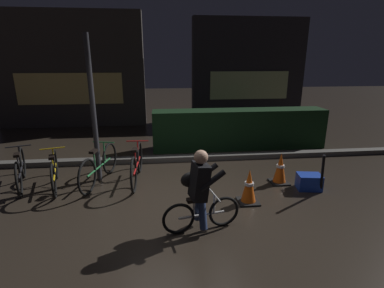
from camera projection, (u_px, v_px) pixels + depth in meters
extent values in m
plane|color=#2D261E|center=(184.00, 203.00, 5.10)|extent=(40.00, 40.00, 0.00)
cube|color=#56544F|center=(177.00, 158.00, 7.18)|extent=(12.00, 0.24, 0.12)
cube|color=black|center=(239.00, 129.00, 8.08)|extent=(4.80, 0.70, 1.09)
cube|color=#383330|center=(70.00, 70.00, 10.34)|extent=(5.24, 0.50, 4.05)
cube|color=#F2D172|center=(70.00, 89.00, 10.27)|extent=(3.67, 0.04, 1.10)
cube|color=#262328|center=(248.00, 70.00, 11.72)|extent=(4.57, 0.50, 3.98)
cube|color=#BFCC8C|center=(249.00, 85.00, 11.64)|extent=(3.20, 0.04, 1.10)
cylinder|color=#2D2D33|center=(93.00, 111.00, 5.65)|extent=(0.10, 0.10, 2.91)
torus|color=black|center=(22.00, 162.00, 6.12)|extent=(0.27, 0.64, 0.66)
torus|color=black|center=(19.00, 179.00, 5.27)|extent=(0.27, 0.64, 0.66)
cylinder|color=black|center=(21.00, 170.00, 5.69)|extent=(0.37, 0.94, 0.04)
cylinder|color=black|center=(18.00, 164.00, 5.49)|extent=(0.03, 0.03, 0.37)
cube|color=black|center=(17.00, 155.00, 5.44)|extent=(0.16, 0.22, 0.05)
cylinder|color=black|center=(20.00, 156.00, 5.87)|extent=(0.03, 0.03, 0.42)
cylinder|color=black|center=(18.00, 146.00, 5.81)|extent=(0.44, 0.18, 0.02)
torus|color=black|center=(56.00, 164.00, 6.06)|extent=(0.22, 0.63, 0.64)
torus|color=black|center=(54.00, 181.00, 5.22)|extent=(0.22, 0.63, 0.64)
cylinder|color=gold|center=(55.00, 172.00, 5.64)|extent=(0.30, 0.93, 0.04)
cylinder|color=gold|center=(53.00, 166.00, 5.44)|extent=(0.03, 0.03, 0.36)
cube|color=black|center=(52.00, 157.00, 5.39)|extent=(0.15, 0.22, 0.05)
cylinder|color=gold|center=(54.00, 158.00, 5.81)|extent=(0.03, 0.03, 0.40)
cylinder|color=gold|center=(52.00, 148.00, 5.76)|extent=(0.45, 0.15, 0.02)
torus|color=black|center=(110.00, 158.00, 6.32)|extent=(0.21, 0.68, 0.69)
torus|color=black|center=(87.00, 177.00, 5.34)|extent=(0.21, 0.68, 0.69)
cylinder|color=#236B38|center=(99.00, 167.00, 5.83)|extent=(0.28, 1.01, 0.04)
cylinder|color=#236B38|center=(94.00, 161.00, 5.60)|extent=(0.03, 0.03, 0.39)
cube|color=black|center=(93.00, 151.00, 5.55)|extent=(0.14, 0.22, 0.05)
cylinder|color=#236B38|center=(104.00, 152.00, 6.04)|extent=(0.03, 0.03, 0.44)
cylinder|color=#236B38|center=(103.00, 142.00, 5.97)|extent=(0.45, 0.13, 0.02)
torus|color=black|center=(140.00, 157.00, 6.41)|extent=(0.07, 0.69, 0.69)
torus|color=black|center=(134.00, 175.00, 5.43)|extent=(0.07, 0.69, 0.69)
cylinder|color=#B21919|center=(137.00, 165.00, 5.92)|extent=(0.08, 1.03, 0.04)
cylinder|color=#B21919|center=(135.00, 159.00, 5.69)|extent=(0.03, 0.03, 0.39)
cube|color=black|center=(135.00, 150.00, 5.64)|extent=(0.11, 0.20, 0.05)
cylinder|color=#B21919|center=(138.00, 151.00, 6.13)|extent=(0.03, 0.03, 0.44)
cylinder|color=#B21919|center=(137.00, 141.00, 6.07)|extent=(0.46, 0.04, 0.02)
cube|color=black|center=(248.00, 201.00, 5.12)|extent=(0.36, 0.36, 0.03)
cone|color=#EA560F|center=(249.00, 185.00, 5.03)|extent=(0.26, 0.26, 0.59)
cylinder|color=white|center=(249.00, 184.00, 5.02)|extent=(0.16, 0.16, 0.05)
cube|color=black|center=(279.00, 182.00, 5.92)|extent=(0.36, 0.36, 0.03)
cone|color=#EA560F|center=(280.00, 167.00, 5.83)|extent=(0.26, 0.26, 0.61)
cylinder|color=white|center=(280.00, 166.00, 5.82)|extent=(0.16, 0.16, 0.05)
cube|color=#193DB7|center=(309.00, 182.00, 5.60)|extent=(0.49, 0.39, 0.30)
torus|color=black|center=(224.00, 211.00, 4.34)|extent=(0.48, 0.14, 0.48)
torus|color=black|center=(179.00, 219.00, 4.14)|extent=(0.48, 0.14, 0.48)
cylinder|color=silver|center=(202.00, 215.00, 4.24)|extent=(0.70, 0.17, 0.04)
cylinder|color=silver|center=(194.00, 208.00, 4.17)|extent=(0.03, 0.03, 0.26)
cube|color=black|center=(194.00, 200.00, 4.13)|extent=(0.22, 0.14, 0.05)
cylinder|color=silver|center=(214.00, 204.00, 4.25)|extent=(0.03, 0.03, 0.30)
cylinder|color=silver|center=(214.00, 195.00, 4.21)|extent=(0.11, 0.46, 0.02)
cylinder|color=navy|center=(198.00, 208.00, 4.31)|extent=(0.15, 0.22, 0.42)
cylinder|color=navy|center=(203.00, 215.00, 4.13)|extent=(0.15, 0.22, 0.42)
cube|color=black|center=(199.00, 181.00, 4.07)|extent=(0.32, 0.36, 0.54)
sphere|color=tan|center=(201.00, 157.00, 3.97)|extent=(0.20, 0.20, 0.20)
cylinder|color=black|center=(205.00, 173.00, 4.23)|extent=(0.40, 0.15, 0.29)
cylinder|color=black|center=(212.00, 181.00, 3.97)|extent=(0.40, 0.15, 0.29)
ellipsoid|color=black|center=(191.00, 180.00, 4.25)|extent=(0.34, 0.22, 0.24)
cylinder|color=black|center=(322.00, 174.00, 5.30)|extent=(0.23, 0.28, 0.82)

